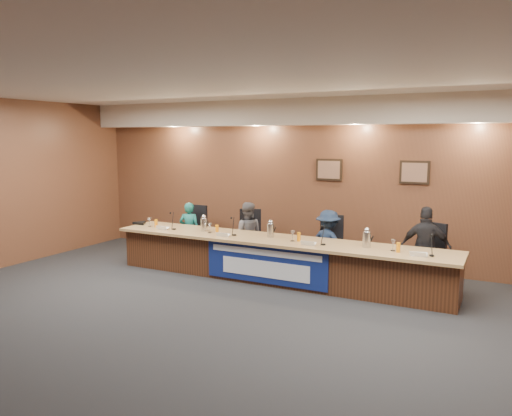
# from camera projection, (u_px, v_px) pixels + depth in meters

# --- Properties ---
(floor) EXTENTS (10.00, 10.00, 0.00)m
(floor) POSITION_uv_depth(u_px,v_px,m) (199.00, 326.00, 6.58)
(floor) COLOR black
(floor) RESTS_ON ground
(ceiling) EXTENTS (10.00, 8.00, 0.04)m
(ceiling) POSITION_uv_depth(u_px,v_px,m) (195.00, 77.00, 6.13)
(ceiling) COLOR silver
(ceiling) RESTS_ON wall_back
(wall_back) EXTENTS (10.00, 0.04, 3.20)m
(wall_back) POSITION_uv_depth(u_px,v_px,m) (310.00, 182.00, 9.88)
(wall_back) COLOR brown
(wall_back) RESTS_ON floor
(soffit) EXTENTS (10.00, 0.50, 0.50)m
(soffit) POSITION_uv_depth(u_px,v_px,m) (306.00, 112.00, 9.47)
(soffit) COLOR beige
(soffit) RESTS_ON wall_back
(dais_body) EXTENTS (6.00, 0.80, 0.70)m
(dais_body) POSITION_uv_depth(u_px,v_px,m) (276.00, 261.00, 8.64)
(dais_body) COLOR #432313
(dais_body) RESTS_ON floor
(dais_top) EXTENTS (6.10, 0.95, 0.05)m
(dais_top) POSITION_uv_depth(u_px,v_px,m) (275.00, 240.00, 8.55)
(dais_top) COLOR #A17B4B
(dais_top) RESTS_ON dais_body
(banner) EXTENTS (2.20, 0.02, 0.65)m
(banner) POSITION_uv_depth(u_px,v_px,m) (265.00, 264.00, 8.27)
(banner) COLOR navy
(banner) RESTS_ON dais_body
(banner_text_upper) EXTENTS (2.00, 0.01, 0.10)m
(banner_text_upper) POSITION_uv_depth(u_px,v_px,m) (265.00, 253.00, 8.24)
(banner_text_upper) COLOR silver
(banner_text_upper) RESTS_ON banner
(banner_text_lower) EXTENTS (1.60, 0.01, 0.28)m
(banner_text_lower) POSITION_uv_depth(u_px,v_px,m) (265.00, 269.00, 8.27)
(banner_text_lower) COLOR silver
(banner_text_lower) RESTS_ON banner
(wall_photo_left) EXTENTS (0.52, 0.04, 0.42)m
(wall_photo_left) POSITION_uv_depth(u_px,v_px,m) (329.00, 170.00, 9.63)
(wall_photo_left) COLOR black
(wall_photo_left) RESTS_ON wall_back
(wall_photo_right) EXTENTS (0.52, 0.04, 0.42)m
(wall_photo_right) POSITION_uv_depth(u_px,v_px,m) (415.00, 172.00, 8.91)
(wall_photo_right) COLOR black
(wall_photo_right) RESTS_ON wall_back
(panelist_a) EXTENTS (0.49, 0.39, 1.17)m
(panelist_a) POSITION_uv_depth(u_px,v_px,m) (189.00, 231.00, 10.18)
(panelist_a) COLOR #155F59
(panelist_a) RESTS_ON floor
(panelist_b) EXTENTS (0.74, 0.66, 1.25)m
(panelist_b) POSITION_uv_depth(u_px,v_px,m) (247.00, 234.00, 9.57)
(panelist_b) COLOR #555359
(panelist_b) RESTS_ON floor
(panelist_c) EXTENTS (0.87, 0.63, 1.20)m
(panelist_c) POSITION_uv_depth(u_px,v_px,m) (328.00, 244.00, 8.83)
(panelist_c) COLOR #14213A
(panelist_c) RESTS_ON floor
(panelist_d) EXTENTS (0.83, 0.40, 1.37)m
(panelist_d) POSITION_uv_depth(u_px,v_px,m) (426.00, 248.00, 8.07)
(panelist_d) COLOR black
(panelist_d) RESTS_ON floor
(office_chair_a) EXTENTS (0.51, 0.51, 0.08)m
(office_chair_a) POSITION_uv_depth(u_px,v_px,m) (192.00, 235.00, 10.28)
(office_chair_a) COLOR black
(office_chair_a) RESTS_ON floor
(office_chair_b) EXTENTS (0.63, 0.63, 0.08)m
(office_chair_b) POSITION_uv_depth(u_px,v_px,m) (249.00, 241.00, 9.67)
(office_chair_b) COLOR black
(office_chair_b) RESTS_ON floor
(office_chair_c) EXTENTS (0.56, 0.56, 0.08)m
(office_chair_c) POSITION_uv_depth(u_px,v_px,m) (330.00, 249.00, 8.93)
(office_chair_c) COLOR black
(office_chair_c) RESTS_ON floor
(office_chair_d) EXTENTS (0.64, 0.64, 0.08)m
(office_chair_d) POSITION_uv_depth(u_px,v_px,m) (426.00, 260.00, 8.18)
(office_chair_d) COLOR black
(office_chair_d) RESTS_ON floor
(nameplate_a) EXTENTS (0.24, 0.08, 0.10)m
(nameplate_a) POSITION_uv_depth(u_px,v_px,m) (161.00, 227.00, 9.36)
(nameplate_a) COLOR white
(nameplate_a) RESTS_ON dais_top
(microphone_a) EXTENTS (0.07, 0.07, 0.02)m
(microphone_a) POSITION_uv_depth(u_px,v_px,m) (174.00, 229.00, 9.38)
(microphone_a) COLOR black
(microphone_a) RESTS_ON dais_top
(juice_glass_a) EXTENTS (0.06, 0.06, 0.15)m
(juice_glass_a) POSITION_uv_depth(u_px,v_px,m) (156.00, 223.00, 9.62)
(juice_glass_a) COLOR orange
(juice_glass_a) RESTS_ON dais_top
(water_glass_a) EXTENTS (0.08, 0.08, 0.18)m
(water_glass_a) POSITION_uv_depth(u_px,v_px,m) (150.00, 222.00, 9.67)
(water_glass_a) COLOR silver
(water_glass_a) RESTS_ON dais_top
(nameplate_b) EXTENTS (0.24, 0.08, 0.10)m
(nameplate_b) POSITION_uv_depth(u_px,v_px,m) (222.00, 234.00, 8.70)
(nameplate_b) COLOR white
(nameplate_b) RESTS_ON dais_top
(microphone_b) EXTENTS (0.07, 0.07, 0.02)m
(microphone_b) POSITION_uv_depth(u_px,v_px,m) (234.00, 235.00, 8.81)
(microphone_b) COLOR black
(microphone_b) RESTS_ON dais_top
(juice_glass_b) EXTENTS (0.06, 0.06, 0.15)m
(juice_glass_b) POSITION_uv_depth(u_px,v_px,m) (217.00, 229.00, 9.02)
(juice_glass_b) COLOR orange
(juice_glass_b) RESTS_ON dais_top
(water_glass_b) EXTENTS (0.08, 0.08, 0.18)m
(water_glass_b) POSITION_uv_depth(u_px,v_px,m) (210.00, 228.00, 9.04)
(water_glass_b) COLOR silver
(water_glass_b) RESTS_ON dais_top
(nameplate_c) EXTENTS (0.24, 0.08, 0.10)m
(nameplate_c) POSITION_uv_depth(u_px,v_px,m) (308.00, 243.00, 7.99)
(nameplate_c) COLOR white
(nameplate_c) RESTS_ON dais_top
(microphone_c) EXTENTS (0.07, 0.07, 0.02)m
(microphone_c) POSITION_uv_depth(u_px,v_px,m) (323.00, 244.00, 8.03)
(microphone_c) COLOR black
(microphone_c) RESTS_ON dais_top
(juice_glass_c) EXTENTS (0.06, 0.06, 0.15)m
(juice_glass_c) POSITION_uv_depth(u_px,v_px,m) (299.00, 237.00, 8.32)
(juice_glass_c) COLOR orange
(juice_glass_c) RESTS_ON dais_top
(water_glass_c) EXTENTS (0.08, 0.08, 0.18)m
(water_glass_c) POSITION_uv_depth(u_px,v_px,m) (293.00, 236.00, 8.31)
(water_glass_c) COLOR silver
(water_glass_c) RESTS_ON dais_top
(nameplate_d) EXTENTS (0.24, 0.08, 0.10)m
(nameplate_d) POSITION_uv_depth(u_px,v_px,m) (418.00, 254.00, 7.24)
(nameplate_d) COLOR white
(nameplate_d) RESTS_ON dais_top
(microphone_d) EXTENTS (0.07, 0.07, 0.02)m
(microphone_d) POSITION_uv_depth(u_px,v_px,m) (432.00, 256.00, 7.27)
(microphone_d) COLOR black
(microphone_d) RESTS_ON dais_top
(juice_glass_d) EXTENTS (0.06, 0.06, 0.15)m
(juice_glass_d) POSITION_uv_depth(u_px,v_px,m) (398.00, 248.00, 7.51)
(juice_glass_d) COLOR orange
(juice_glass_d) RESTS_ON dais_top
(water_glass_d) EXTENTS (0.08, 0.08, 0.18)m
(water_glass_d) POSITION_uv_depth(u_px,v_px,m) (393.00, 245.00, 7.60)
(water_glass_d) COLOR silver
(water_glass_d) RESTS_ON dais_top
(carafe_left) EXTENTS (0.12, 0.12, 0.24)m
(carafe_left) POSITION_uv_depth(u_px,v_px,m) (204.00, 225.00, 9.19)
(carafe_left) COLOR silver
(carafe_left) RESTS_ON dais_top
(carafe_mid) EXTENTS (0.13, 0.13, 0.24)m
(carafe_mid) POSITION_uv_depth(u_px,v_px,m) (271.00, 230.00, 8.66)
(carafe_mid) COLOR silver
(carafe_mid) RESTS_ON dais_top
(carafe_right) EXTENTS (0.13, 0.13, 0.25)m
(carafe_right) POSITION_uv_depth(u_px,v_px,m) (367.00, 240.00, 7.84)
(carafe_right) COLOR silver
(carafe_right) RESTS_ON dais_top
(speakerphone) EXTENTS (0.32, 0.32, 0.05)m
(speakerphone) POSITION_uv_depth(u_px,v_px,m) (140.00, 223.00, 9.94)
(speakerphone) COLOR black
(speakerphone) RESTS_ON dais_top
(paper_stack) EXTENTS (0.26, 0.33, 0.01)m
(paper_stack) POSITION_uv_depth(u_px,v_px,m) (420.00, 254.00, 7.39)
(paper_stack) COLOR white
(paper_stack) RESTS_ON dais_top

